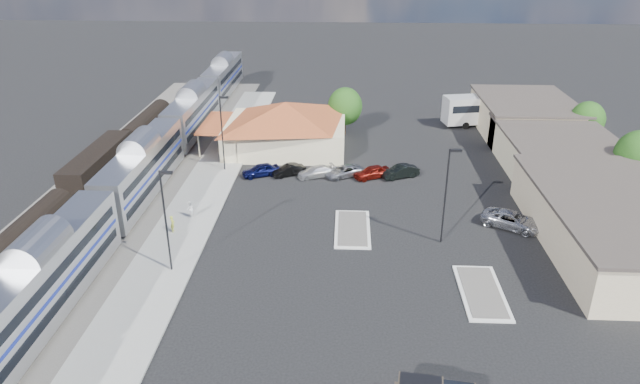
{
  "coord_description": "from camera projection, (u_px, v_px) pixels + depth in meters",
  "views": [
    {
      "loc": [
        3.21,
        -45.66,
        25.53
      ],
      "look_at": [
        0.81,
        4.29,
        2.8
      ],
      "focal_mm": 32.0,
      "sensor_mm": 36.0,
      "label": 1
    }
  ],
  "objects": [
    {
      "name": "parked_car_c",
      "position": [
        316.0,
        172.0,
        65.27
      ],
      "size": [
        4.73,
        3.38,
        1.27
      ],
      "primitive_type": "imported",
      "rotation": [
        0.0,
        0.0,
        -1.16
      ],
      "color": "silver",
      "rests_on": "ground"
    },
    {
      "name": "tree_depot",
      "position": [
        345.0,
        106.0,
        77.71
      ],
      "size": [
        4.71,
        4.71,
        6.63
      ],
      "color": "#382314",
      "rests_on": "ground"
    },
    {
      "name": "coach_bus",
      "position": [
        490.0,
        108.0,
        82.35
      ],
      "size": [
        13.96,
        5.65,
        4.38
      ],
      "rotation": [
        0.0,
        0.0,
        1.77
      ],
      "color": "silver",
      "rests_on": "ground"
    },
    {
      "name": "station_depot",
      "position": [
        286.0,
        125.0,
        72.96
      ],
      "size": [
        18.35,
        12.24,
        6.2
      ],
      "color": "beige",
      "rests_on": "ground"
    },
    {
      "name": "parked_car_b",
      "position": [
        289.0,
        170.0,
        65.68
      ],
      "size": [
        4.12,
        3.03,
        1.29
      ],
      "primitive_type": "imported",
      "rotation": [
        0.0,
        0.0,
        -1.09
      ],
      "color": "black",
      "rests_on": "ground"
    },
    {
      "name": "passenger_train",
      "position": [
        143.0,
        171.0,
        59.67
      ],
      "size": [
        3.0,
        104.0,
        5.55
      ],
      "color": "silver",
      "rests_on": "ground"
    },
    {
      "name": "railbed",
      "position": [
        116.0,
        197.0,
        60.4
      ],
      "size": [
        16.0,
        100.0,
        0.12
      ],
      "primitive_type": "cube",
      "color": "#4C4944",
      "rests_on": "ground"
    },
    {
      "name": "parked_car_a",
      "position": [
        261.0,
        170.0,
        65.51
      ],
      "size": [
        4.62,
        3.29,
        1.46
      ],
      "primitive_type": "imported",
      "rotation": [
        0.0,
        0.0,
        -1.16
      ],
      "color": "#0D1144",
      "rests_on": "ground"
    },
    {
      "name": "tree_east_c",
      "position": [
        587.0,
        120.0,
        72.83
      ],
      "size": [
        4.41,
        4.41,
        6.21
      ],
      "color": "#382314",
      "rests_on": "ground"
    },
    {
      "name": "traffic_island_north",
      "position": [
        482.0,
        292.0,
        44.3
      ],
      "size": [
        3.3,
        7.5,
        0.21
      ],
      "color": "silver",
      "rests_on": "ground"
    },
    {
      "name": "freight_cars",
      "position": [
        99.0,
        168.0,
        62.9
      ],
      "size": [
        2.8,
        46.0,
        4.0
      ],
      "color": "black",
      "rests_on": "ground"
    },
    {
      "name": "parked_car_f",
      "position": [
        400.0,
        172.0,
        65.09
      ],
      "size": [
        4.61,
        3.18,
        1.44
      ],
      "primitive_type": "imported",
      "rotation": [
        0.0,
        0.0,
        -1.15
      ],
      "color": "black",
      "rests_on": "ground"
    },
    {
      "name": "lamp_lot",
      "position": [
        447.0,
        188.0,
        49.49
      ],
      "size": [
        1.08,
        0.25,
        9.0
      ],
      "color": "black",
      "rests_on": "ground"
    },
    {
      "name": "person_a",
      "position": [
        173.0,
        224.0,
        52.82
      ],
      "size": [
        0.46,
        0.64,
        1.62
      ],
      "primitive_type": "imported",
      "rotation": [
        0.0,
        0.0,
        1.71
      ],
      "color": "gold",
      "rests_on": "platform"
    },
    {
      "name": "lamp_plat_s",
      "position": [
        166.0,
        214.0,
        45.04
      ],
      "size": [
        1.08,
        0.25,
        9.0
      ],
      "color": "black",
      "rests_on": "ground"
    },
    {
      "name": "parked_car_e",
      "position": [
        372.0,
        172.0,
        64.95
      ],
      "size": [
        4.59,
        3.4,
        1.45
      ],
      "primitive_type": "imported",
      "rotation": [
        0.0,
        0.0,
        -1.12
      ],
      "color": "maroon",
      "rests_on": "ground"
    },
    {
      "name": "lamp_plat_n",
      "position": [
        223.0,
        127.0,
        65.05
      ],
      "size": [
        1.08,
        0.25,
        9.0
      ],
      "color": "black",
      "rests_on": "ground"
    },
    {
      "name": "parked_car_d",
      "position": [
        344.0,
        171.0,
        65.4
      ],
      "size": [
        5.03,
        4.1,
        1.27
      ],
      "primitive_type": "imported",
      "rotation": [
        0.0,
        0.0,
        -1.06
      ],
      "color": "gray",
      "rests_on": "ground"
    },
    {
      "name": "platform",
      "position": [
        196.0,
        207.0,
        58.17
      ],
      "size": [
        5.5,
        92.0,
        0.18
      ],
      "primitive_type": "cube",
      "color": "gray",
      "rests_on": "ground"
    },
    {
      "name": "tree_east_b",
      "position": [
        638.0,
        156.0,
        59.91
      ],
      "size": [
        4.94,
        4.94,
        6.96
      ],
      "color": "#382314",
      "rests_on": "ground"
    },
    {
      "name": "buildings_east",
      "position": [
        569.0,
        164.0,
        63.05
      ],
      "size": [
        14.4,
        51.4,
        4.8
      ],
      "color": "#C6B28C",
      "rests_on": "ground"
    },
    {
      "name": "traffic_island_south",
      "position": [
        352.0,
        229.0,
        53.83
      ],
      "size": [
        3.3,
        7.5,
        0.21
      ],
      "color": "silver",
      "rests_on": "ground"
    },
    {
      "name": "person_b",
      "position": [
        190.0,
        209.0,
        55.49
      ],
      "size": [
        0.75,
        0.9,
        1.69
      ],
      "primitive_type": "imported",
      "rotation": [
        0.0,
        0.0,
        -1.43
      ],
      "color": "white",
      "rests_on": "platform"
    },
    {
      "name": "ground",
      "position": [
        309.0,
        239.0,
        52.23
      ],
      "size": [
        280.0,
        280.0,
        0.0
      ],
      "primitive_type": "plane",
      "color": "black",
      "rests_on": "ground"
    },
    {
      "name": "suv",
      "position": [
        512.0,
        220.0,
        53.91
      ],
      "size": [
        6.24,
        5.16,
        1.58
      ],
      "primitive_type": "imported",
      "rotation": [
        0.0,
        0.0,
        1.04
      ],
      "color": "#A9ABB1",
      "rests_on": "ground"
    }
  ]
}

